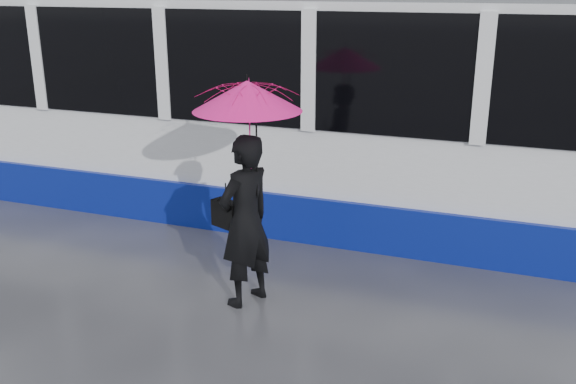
% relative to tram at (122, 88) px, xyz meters
% --- Properties ---
extents(ground, '(90.00, 90.00, 0.00)m').
position_rel_tram_xyz_m(ground, '(3.40, -2.50, -1.64)').
color(ground, '#2C2C31').
rests_on(ground, ground).
extents(rails, '(34.00, 1.51, 0.02)m').
position_rel_tram_xyz_m(rails, '(3.40, -0.00, -1.63)').
color(rails, '#3F3D38').
rests_on(rails, ground).
extents(tram, '(26.00, 2.56, 3.35)m').
position_rel_tram_xyz_m(tram, '(0.00, 0.00, 0.00)').
color(tram, white).
rests_on(tram, ground).
extents(woman, '(0.65, 0.77, 1.81)m').
position_rel_tram_xyz_m(woman, '(3.41, -2.97, -0.73)').
color(woman, black).
rests_on(woman, ground).
extents(umbrella, '(1.38, 1.38, 1.22)m').
position_rel_tram_xyz_m(umbrella, '(3.46, -2.97, 0.34)').
color(umbrella, '#FF157B').
rests_on(umbrella, ground).
extents(handbag, '(0.35, 0.25, 0.46)m').
position_rel_tram_xyz_m(handbag, '(3.19, -2.95, -0.69)').
color(handbag, black).
rests_on(handbag, ground).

